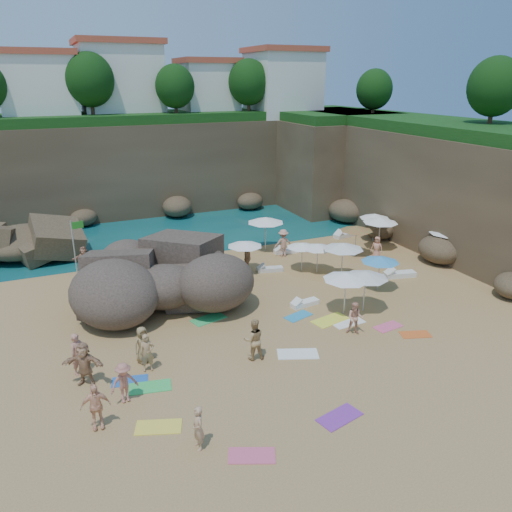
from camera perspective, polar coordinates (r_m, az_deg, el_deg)
name	(u,v)px	position (r m, az deg, el deg)	size (l,w,h in m)	color
ground	(244,314)	(26.50, -1.37, -6.68)	(120.00, 120.00, 0.00)	tan
seawater	(135,197)	(54.05, -13.62, 6.61)	(120.00, 120.00, 0.00)	#0C4751
cliff_back	(163,164)	(48.86, -10.56, 10.26)	(44.00, 8.00, 8.00)	brown
cliff_right	(429,183)	(41.71, 19.19, 7.90)	(8.00, 30.00, 8.00)	brown
cliff_corner	(327,162)	(49.95, 8.12, 10.59)	(10.00, 12.00, 8.00)	brown
rock_promontory	(19,251)	(39.83, -25.45, 0.56)	(12.00, 7.00, 2.00)	brown
clifftop_buildings	(167,84)	(49.24, -10.19, 18.83)	(28.48, 9.48, 7.00)	white
clifftop_trees	(207,84)	(43.71, -5.65, 18.97)	(35.60, 23.82, 4.40)	#11380F
rock_outcrop	(175,300)	(28.52, -9.22, -4.95)	(9.07, 6.81, 3.63)	brown
flag_pole	(75,243)	(31.86, -19.93, 1.46)	(0.74, 0.17, 3.82)	silver
parasol_0	(266,220)	(35.39, 1.11, 4.15)	(2.62, 2.62, 2.48)	silver
parasol_1	(245,244)	(31.35, -1.29, 1.42)	(2.23, 2.23, 2.11)	silver
parasol_2	(302,245)	(31.84, 5.31, 1.26)	(2.00, 2.00, 1.89)	silver
parasol_3	(318,246)	(31.61, 7.08, 1.14)	(2.05, 2.05, 1.94)	silver
parasol_4	(447,231)	(35.92, 21.03, 2.69)	(2.37, 2.37, 2.24)	silver
parasol_5	(343,246)	(30.64, 9.92, 1.13)	(2.50, 2.50, 2.36)	silver
parasol_6	(357,228)	(35.18, 11.42, 3.14)	(2.27, 2.27, 2.15)	silver
parasol_7	(375,216)	(38.57, 13.43, 4.47)	(2.28, 2.28, 2.16)	silver
parasol_8	(381,220)	(36.79, 14.05, 4.00)	(2.51, 2.51, 2.37)	silver
parasol_9	(346,276)	(26.18, 10.27, -2.29)	(2.43, 2.43, 2.30)	silver
parasol_10	(380,259)	(29.62, 14.01, -0.35)	(2.20, 2.20, 2.08)	silver
parasol_11	(366,275)	(26.70, 12.43, -2.09)	(2.38, 2.38, 2.26)	silver
lounger_0	(199,270)	(32.12, -6.51, -1.63)	(1.97, 0.66, 0.31)	white
lounger_1	(286,251)	(35.55, 3.45, 0.58)	(1.73, 0.58, 0.27)	white
lounger_2	(345,235)	(39.71, 10.14, 2.40)	(1.99, 0.66, 0.31)	white
lounger_3	(270,269)	(32.15, 1.61, -1.52)	(1.66, 0.55, 0.26)	silver
lounger_4	(400,274)	(32.53, 16.11, -2.03)	(1.97, 0.66, 0.31)	white
lounger_5	(305,303)	(27.55, 5.61, -5.40)	(1.63, 0.54, 0.25)	white
towel_0	(130,381)	(21.79, -14.21, -13.66)	(1.46, 0.73, 0.03)	blue
towel_1	(252,456)	(17.75, -0.49, -21.84)	(1.56, 0.78, 0.03)	#DF5678
towel_3	(150,387)	(21.24, -12.01, -14.43)	(1.68, 0.84, 0.03)	#37C357
towel_4	(159,427)	(19.16, -11.08, -18.62)	(1.64, 0.82, 0.03)	yellow
towel_5	(298,354)	(23.03, 4.79, -11.09)	(1.83, 0.92, 0.03)	white
towel_6	(340,417)	(19.52, 9.53, -17.70)	(1.70, 0.85, 0.03)	purple
towel_8	(298,316)	(26.38, 4.85, -6.85)	(1.49, 0.74, 0.03)	#2592C6
towel_9	(388,327)	(26.09, 14.85, -7.81)	(1.47, 0.74, 0.03)	#EC5C87
towel_10	(415,334)	(25.73, 17.75, -8.53)	(1.45, 0.72, 0.03)	orange
towel_11	(208,319)	(26.10, -5.45, -7.17)	(1.78, 0.89, 0.03)	#37C266
towel_12	(330,320)	(26.15, 8.49, -7.25)	(1.93, 0.97, 0.03)	#F2F440
towel_13	(348,322)	(26.07, 10.45, -7.47)	(1.72, 0.86, 0.03)	white
person_stand_0	(78,354)	(22.45, -19.68, -10.49)	(0.68, 0.44, 1.85)	tan
person_stand_1	(254,339)	(22.16, -0.26, -9.52)	(0.93, 0.73, 1.92)	tan
person_stand_2	(283,243)	(34.60, 3.12, 1.50)	(1.26, 0.52, 1.94)	tan
person_stand_3	(248,258)	(31.68, -0.97, -0.26)	(1.11, 0.46, 1.90)	#AA7B55
person_stand_4	(377,248)	(35.04, 13.64, 0.91)	(0.79, 0.43, 1.61)	tan
person_stand_5	(84,259)	(33.86, -19.03, -0.29)	(1.51, 0.43, 1.63)	#A96F54
person_stand_6	(198,428)	(17.64, -6.64, -18.96)	(0.59, 0.38, 1.61)	tan
person_lie_0	(126,397)	(20.53, -14.68, -15.31)	(1.06, 1.64, 0.44)	#B86D5C
person_lie_1	(98,423)	(19.52, -17.65, -17.72)	(1.03, 1.76, 0.43)	#FAB78E
person_lie_2	(144,358)	(22.82, -12.71, -11.26)	(0.81, 1.67, 0.44)	#94794A
person_lie_3	(86,379)	(21.96, -18.82, -13.16)	(1.72, 1.86, 0.50)	tan
person_lie_4	(148,367)	(22.19, -12.21, -12.25)	(0.61, 1.68, 0.40)	tan
person_lie_5	(354,328)	(24.95, 11.18, -8.08)	(0.78, 1.62, 0.61)	#DE9D7E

